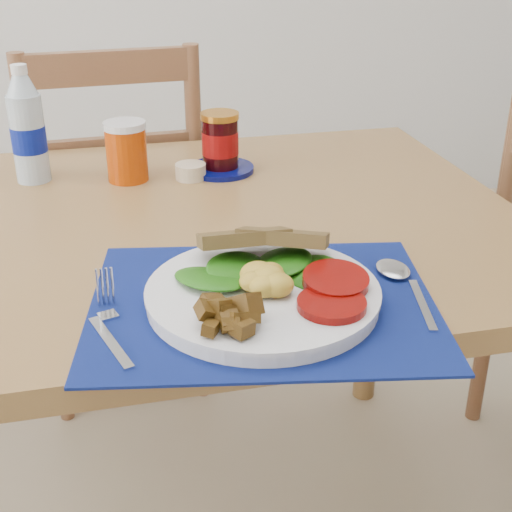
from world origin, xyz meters
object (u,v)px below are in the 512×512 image
Objects in this scene: water_bottle at (28,131)px; chair_far at (114,191)px; breakfast_plate at (259,290)px; jam_on_saucer at (220,146)px; juice_glass at (127,153)px.

chair_far is at bearing 64.90° from water_bottle.
chair_far reaches higher than breakfast_plate.
water_bottle is at bearing 175.29° from jam_on_saucer.
water_bottle reaches higher than juice_glass.
jam_on_saucer is at bearing 116.33° from chair_far.
juice_glass is (0.18, -0.04, -0.04)m from water_bottle.
water_bottle reaches higher than jam_on_saucer.
chair_far is 0.48m from jam_on_saucer.
jam_on_saucer reaches higher than juice_glass.
water_bottle is 1.68× the size of jam_on_saucer.
chair_far is at bearing 119.63° from jam_on_saucer.
juice_glass is at bearing 90.18° from chair_far.
juice_glass is 0.82× the size of jam_on_saucer.
chair_far is 10.63× the size of juice_glass.
juice_glass is at bearing 113.37° from breakfast_plate.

